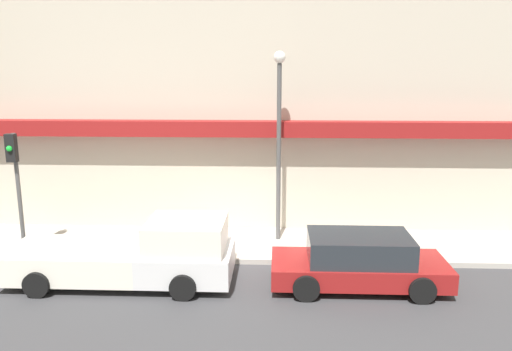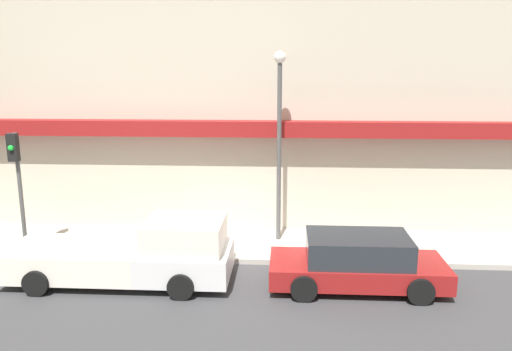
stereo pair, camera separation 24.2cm
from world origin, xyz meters
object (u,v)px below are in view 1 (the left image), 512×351
(pickup_truck, at_px, (137,255))
(traffic_light, at_px, (15,172))
(street_lamp, at_px, (279,126))
(parked_car, at_px, (359,261))
(fire_hydrant, at_px, (354,243))

(pickup_truck, distance_m, traffic_light, 4.60)
(street_lamp, height_order, traffic_light, street_lamp)
(street_lamp, bearing_deg, pickup_truck, -139.40)
(parked_car, bearing_deg, pickup_truck, 179.68)
(pickup_truck, xyz_separation_m, parked_car, (5.71, 0.00, -0.08))
(traffic_light, bearing_deg, fire_hydrant, 2.13)
(pickup_truck, distance_m, street_lamp, 5.69)
(fire_hydrant, xyz_separation_m, street_lamp, (-2.25, 1.14, 3.33))
(pickup_truck, xyz_separation_m, fire_hydrant, (5.91, 1.99, -0.30))
(parked_car, height_order, fire_hydrant, parked_car)
(parked_car, height_order, street_lamp, street_lamp)
(fire_hydrant, height_order, street_lamp, street_lamp)
(pickup_truck, bearing_deg, parked_car, 1.16)
(street_lamp, bearing_deg, traffic_light, -168.70)
(pickup_truck, distance_m, fire_hydrant, 6.24)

